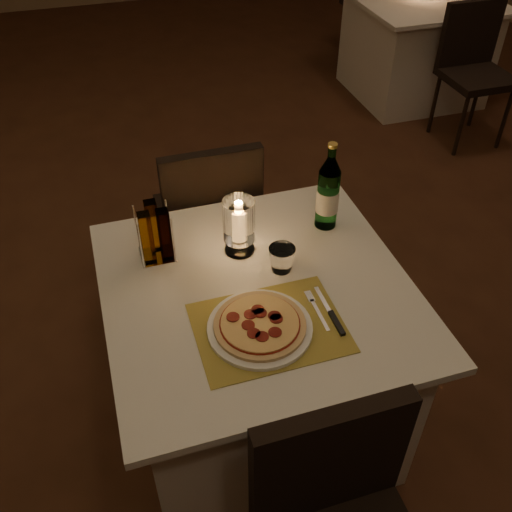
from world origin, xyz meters
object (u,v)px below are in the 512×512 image
object	(u,v)px
plate	(260,328)
water_bottle	(328,194)
neighbor_table_right	(415,48)
chair_far	(209,211)
pizza	(260,324)
tumbler	(282,259)
hurricane_candle	(239,222)
main_table	(258,359)

from	to	relation	value
plate	water_bottle	distance (m)	0.59
water_bottle	neighbor_table_right	distance (m)	2.94
chair_far	pizza	size ratio (longest dim) A/B	3.21
water_bottle	tumbler	bearing A→B (deg)	-141.82
hurricane_candle	pizza	bearing A→B (deg)	-96.79
neighbor_table_right	water_bottle	bearing A→B (deg)	-127.06
chair_far	pizza	world-z (taller)	chair_far
plate	tumbler	bearing A→B (deg)	57.67
chair_far	plate	xyz separation A→B (m)	(-0.05, -0.89, 0.20)
main_table	water_bottle	world-z (taller)	water_bottle
plate	neighbor_table_right	world-z (taller)	plate
plate	tumbler	distance (m)	0.29
main_table	plate	size ratio (longest dim) A/B	3.12
hurricane_candle	main_table	bearing A→B (deg)	-88.65
water_bottle	neighbor_table_right	world-z (taller)	water_bottle
water_bottle	hurricane_candle	bearing A→B (deg)	-172.01
main_table	water_bottle	bearing A→B (deg)	36.19
hurricane_candle	tumbler	bearing A→B (deg)	-51.80
tumbler	water_bottle	world-z (taller)	water_bottle
chair_far	tumbler	world-z (taller)	chair_far
tumbler	neighbor_table_right	size ratio (longest dim) A/B	0.09
neighbor_table_right	plate	bearing A→B (deg)	-127.94
pizza	water_bottle	bearing A→B (deg)	47.69
plate	neighbor_table_right	xyz separation A→B (m)	(2.14, 2.74, -0.38)
plate	neighbor_table_right	bearing A→B (deg)	52.06
chair_far	water_bottle	distance (m)	0.66
chair_far	plate	world-z (taller)	chair_far
tumbler	hurricane_candle	distance (m)	0.19
chair_far	neighbor_table_right	xyz separation A→B (m)	(2.09, 1.85, -0.18)
main_table	neighbor_table_right	world-z (taller)	same
main_table	hurricane_candle	bearing A→B (deg)	91.35
water_bottle	plate	bearing A→B (deg)	-132.31
chair_far	water_bottle	xyz separation A→B (m)	(0.34, -0.47, 0.33)
hurricane_candle	water_bottle	bearing A→B (deg)	7.99
pizza	tumbler	bearing A→B (deg)	57.65
chair_far	pizza	bearing A→B (deg)	-93.21
chair_far	hurricane_candle	size ratio (longest dim) A/B	4.27
main_table	hurricane_candle	distance (m)	0.53
pizza	neighbor_table_right	size ratio (longest dim) A/B	0.28
tumbler	hurricane_candle	xyz separation A→B (m)	(-0.11, 0.14, 0.08)
hurricane_candle	chair_far	bearing A→B (deg)	89.47
neighbor_table_right	pizza	bearing A→B (deg)	-127.94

